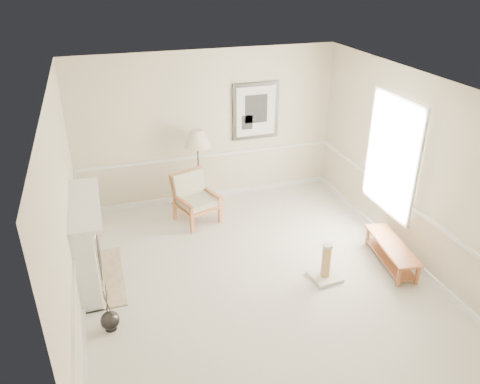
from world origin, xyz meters
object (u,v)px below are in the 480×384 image
at_px(bench, 391,250).
at_px(armchair, 194,195).
at_px(scratching_post, 325,268).
at_px(floor_vase, 110,321).
at_px(floor_lamp, 197,140).

bearing_deg(bench, armchair, 138.81).
distance_m(armchair, scratching_post, 2.79).
xyz_separation_m(floor_vase, armchair, (1.67, 2.49, 0.35)).
bearing_deg(bench, floor_lamp, 131.39).
distance_m(floor_vase, armchair, 3.01).
relative_size(floor_lamp, bench, 1.20).
bearing_deg(bench, scratching_post, -177.81).
height_order(armchair, bench, armchair).
relative_size(bench, scratching_post, 2.17).
distance_m(floor_lamp, scratching_post, 3.29).
bearing_deg(scratching_post, armchair, 122.14).
distance_m(floor_lamp, bench, 3.84).
xyz_separation_m(floor_vase, floor_lamp, (1.87, 2.94, 1.22)).
bearing_deg(scratching_post, floor_vase, -177.48).
bearing_deg(bench, floor_vase, -177.57).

